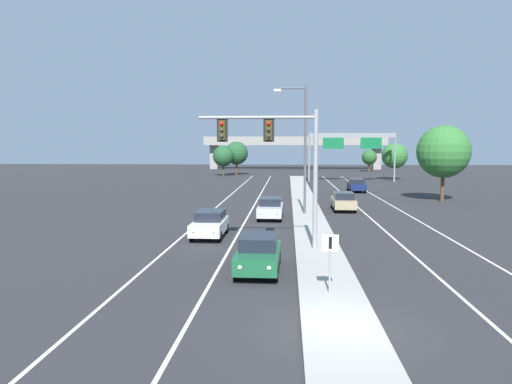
{
  "coord_description": "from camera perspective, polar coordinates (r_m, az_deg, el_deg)",
  "views": [
    {
      "loc": [
        -1.64,
        -14.39,
        5.49
      ],
      "look_at": [
        -3.2,
        9.87,
        3.2
      ],
      "focal_mm": 34.4,
      "sensor_mm": 36.0,
      "label": 1
    }
  ],
  "objects": [
    {
      "name": "highway_sign_gantry",
      "position": [
        76.8,
        11.11,
        5.79
      ],
      "size": [
        13.28,
        0.42,
        7.5
      ],
      "color": "gray",
      "rests_on": "ground"
    },
    {
      "name": "median_island",
      "position": [
        32.88,
        6.51,
        -4.13
      ],
      "size": [
        2.4,
        110.0,
        0.15
      ],
      "primitive_type": "cube",
      "color": "#9E9B93",
      "rests_on": "ground"
    },
    {
      "name": "car_oncoming_white",
      "position": [
        29.77,
        -5.37,
        -3.67
      ],
      "size": [
        1.85,
        4.48,
        1.58
      ],
      "color": "silver",
      "rests_on": "ground"
    },
    {
      "name": "lane_stripe_receding_center",
      "position": [
        40.27,
        12.72,
        -2.58
      ],
      "size": [
        0.14,
        100.0,
        0.01
      ],
      "primitive_type": "cube",
      "color": "silver",
      "rests_on": "ground"
    },
    {
      "name": "car_oncoming_green",
      "position": [
        21.6,
        0.32,
        -7.1
      ],
      "size": [
        1.88,
        4.5,
        1.58
      ],
      "color": "#195633",
      "rests_on": "ground"
    },
    {
      "name": "median_sign_post",
      "position": [
        18.1,
        8.61,
        -7.13
      ],
      "size": [
        0.6,
        0.1,
        2.2
      ],
      "color": "gray",
      "rests_on": "median_island"
    },
    {
      "name": "tree_far_right_a",
      "position": [
        52.0,
        20.98,
        4.39
      ],
      "size": [
        5.2,
        5.2,
        7.52
      ],
      "color": "#4C3823",
      "rests_on": "ground"
    },
    {
      "name": "overhead_signal_mast",
      "position": [
        25.35,
        2.69,
        4.85
      ],
      "size": [
        6.15,
        0.44,
        7.2
      ],
      "color": "gray",
      "rests_on": "median_island"
    },
    {
      "name": "car_oncoming_silver",
      "position": [
        37.06,
        1.69,
        -1.86
      ],
      "size": [
        1.87,
        4.49,
        1.58
      ],
      "color": "#B7B7BC",
      "rests_on": "ground"
    },
    {
      "name": "tree_far_left_c",
      "position": [
        90.22,
        -3.83,
        4.18
      ],
      "size": [
        3.83,
        3.83,
        5.54
      ],
      "color": "#4C3823",
      "rests_on": "ground"
    },
    {
      "name": "overpass_bridge",
      "position": [
        116.58,
        4.52,
        5.51
      ],
      "size": [
        42.4,
        6.4,
        7.65
      ],
      "color": "gray",
      "rests_on": "ground"
    },
    {
      "name": "tree_far_right_c",
      "position": [
        82.41,
        15.82,
        4.06
      ],
      "size": [
        4.11,
        4.11,
        5.94
      ],
      "color": "#4C3823",
      "rests_on": "ground"
    },
    {
      "name": "street_lamp_median",
      "position": [
        38.73,
        5.42,
        5.81
      ],
      "size": [
        2.58,
        0.28,
        10.0
      ],
      "color": "#4C4C51",
      "rests_on": "median_island"
    },
    {
      "name": "edge_stripe_right",
      "position": [
        40.92,
        17.29,
        -2.57
      ],
      "size": [
        0.14,
        100.0,
        0.01
      ],
      "primitive_type": "cube",
      "color": "silver",
      "rests_on": "ground"
    },
    {
      "name": "car_receding_tan",
      "position": [
        42.3,
        10.13,
        -1.04
      ],
      "size": [
        1.85,
        4.48,
        1.58
      ],
      "color": "tan",
      "rests_on": "ground"
    },
    {
      "name": "lane_stripe_oncoming_center",
      "position": [
        39.89,
        -0.75,
        -2.52
      ],
      "size": [
        0.14,
        100.0,
        0.01
      ],
      "primitive_type": "cube",
      "color": "silver",
      "rests_on": "ground"
    },
    {
      "name": "edge_stripe_left",
      "position": [
        40.28,
        -5.44,
        -2.47
      ],
      "size": [
        0.14,
        100.0,
        0.01
      ],
      "primitive_type": "cube",
      "color": "silver",
      "rests_on": "ground"
    },
    {
      "name": "tree_far_right_b",
      "position": [
        108.17,
        13.04,
        3.95
      ],
      "size": [
        3.22,
        3.22,
        4.66
      ],
      "color": "#4C3823",
      "rests_on": "ground"
    },
    {
      "name": "car_receding_navy",
      "position": [
        59.85,
        11.61,
        0.8
      ],
      "size": [
        1.82,
        4.47,
        1.58
      ],
      "color": "#141E4C",
      "rests_on": "ground"
    },
    {
      "name": "tree_far_left_a",
      "position": [
        93.02,
        -2.28,
        4.53
      ],
      "size": [
        4.35,
        4.35,
        6.3
      ],
      "color": "#4C3823",
      "rests_on": "ground"
    },
    {
      "name": "ground_plane",
      "position": [
        15.49,
        9.87,
        -15.46
      ],
      "size": [
        260.0,
        260.0,
        0.0
      ],
      "primitive_type": "plane",
      "color": "#28282B"
    }
  ]
}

